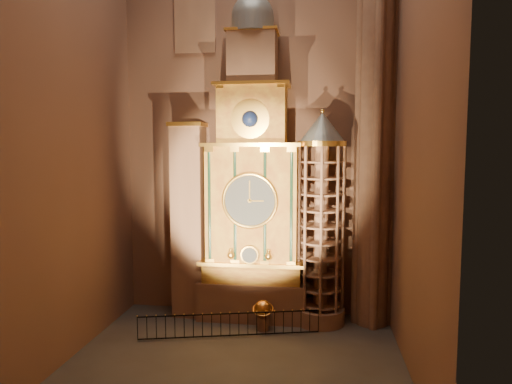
# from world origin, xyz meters

# --- Properties ---
(floor) EXTENTS (14.00, 14.00, 0.00)m
(floor) POSITION_xyz_m (0.00, 0.00, 0.00)
(floor) COLOR #383330
(floor) RESTS_ON ground
(wall_back) EXTENTS (22.00, 0.00, 22.00)m
(wall_back) POSITION_xyz_m (0.00, 6.00, 11.00)
(wall_back) COLOR brown
(wall_back) RESTS_ON floor
(wall_left) EXTENTS (0.00, 22.00, 22.00)m
(wall_left) POSITION_xyz_m (-7.00, 0.00, 11.00)
(wall_left) COLOR brown
(wall_left) RESTS_ON floor
(wall_right) EXTENTS (0.00, 22.00, 22.00)m
(wall_right) POSITION_xyz_m (7.00, 0.00, 11.00)
(wall_right) COLOR brown
(wall_right) RESTS_ON floor
(astronomical_clock) EXTENTS (5.60, 2.41, 16.70)m
(astronomical_clock) POSITION_xyz_m (0.00, 4.96, 6.68)
(astronomical_clock) COLOR #8C634C
(astronomical_clock) RESTS_ON floor
(portrait_tower) EXTENTS (1.80, 1.60, 10.20)m
(portrait_tower) POSITION_xyz_m (-3.40, 4.98, 5.15)
(portrait_tower) COLOR #8C634C
(portrait_tower) RESTS_ON floor
(stair_turret) EXTENTS (2.50, 2.50, 10.80)m
(stair_turret) POSITION_xyz_m (3.50, 4.70, 5.27)
(stair_turret) COLOR #8C634C
(stair_turret) RESTS_ON floor
(gothic_pier) EXTENTS (2.04, 2.04, 22.00)m
(gothic_pier) POSITION_xyz_m (6.10, 5.00, 11.00)
(gothic_pier) COLOR #8C634C
(gothic_pier) RESTS_ON floor
(stained_glass_window) EXTENTS (2.20, 0.14, 5.20)m
(stained_glass_window) POSITION_xyz_m (-3.20, 5.92, 16.50)
(stained_glass_window) COLOR navy
(stained_glass_window) RESTS_ON wall_back
(celestial_globe) EXTENTS (1.08, 1.02, 1.49)m
(celestial_globe) POSITION_xyz_m (0.74, 3.32, 0.89)
(celestial_globe) COLOR #8C634C
(celestial_globe) RESTS_ON floor
(iron_railing) EXTENTS (8.26, 2.09, 1.12)m
(iron_railing) POSITION_xyz_m (-0.70, 2.25, 0.61)
(iron_railing) COLOR black
(iron_railing) RESTS_ON floor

